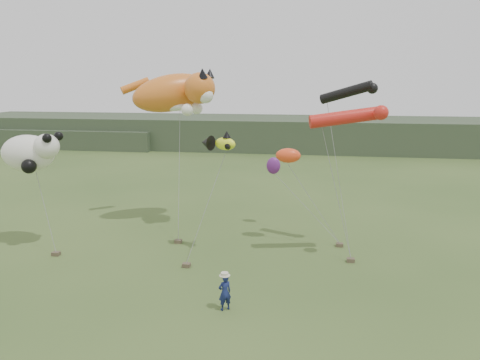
% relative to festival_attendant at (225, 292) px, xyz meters
% --- Properties ---
extents(ground, '(120.00, 120.00, 0.00)m').
position_rel_festival_attendant_xyz_m(ground, '(0.22, 0.76, -0.75)').
color(ground, '#385123').
rests_on(ground, ground).
extents(headland, '(90.00, 13.00, 4.00)m').
position_rel_festival_attendant_xyz_m(headland, '(-2.89, 45.45, 1.17)').
color(headland, '#2D3D28').
rests_on(headland, ground).
extents(festival_attendant, '(0.66, 0.61, 1.51)m').
position_rel_festival_attendant_xyz_m(festival_attendant, '(0.00, 0.00, 0.00)').
color(festival_attendant, navy).
rests_on(festival_attendant, ground).
extents(sandbag_anchors, '(15.64, 4.43, 0.20)m').
position_rel_festival_attendant_xyz_m(sandbag_anchors, '(-1.27, 5.94, -0.66)').
color(sandbag_anchors, brown).
rests_on(sandbag_anchors, ground).
extents(cat_kite, '(6.53, 4.50, 3.04)m').
position_rel_festival_attendant_xyz_m(cat_kite, '(-4.96, 10.96, 7.53)').
color(cat_kite, orange).
rests_on(cat_kite, ground).
extents(fish_kite, '(2.15, 1.42, 1.04)m').
position_rel_festival_attendant_xyz_m(fish_kite, '(-1.51, 6.34, 5.13)').
color(fish_kite, '#EBFF23').
rests_on(fish_kite, ground).
extents(tube_kites, '(3.77, 3.67, 2.34)m').
position_rel_festival_attendant_xyz_m(tube_kites, '(5.13, 7.13, 6.93)').
color(tube_kites, black).
rests_on(tube_kites, ground).
extents(panda_kite, '(3.48, 2.25, 2.16)m').
position_rel_festival_attendant_xyz_m(panda_kite, '(-11.69, 5.83, 4.47)').
color(panda_kite, white).
rests_on(panda_kite, ground).
extents(misc_kites, '(2.17, 3.58, 2.06)m').
position_rel_festival_attendant_xyz_m(misc_kites, '(1.57, 9.64, 3.79)').
color(misc_kites, '#FA491E').
rests_on(misc_kites, ground).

